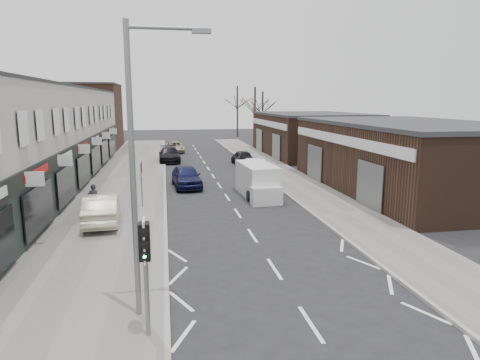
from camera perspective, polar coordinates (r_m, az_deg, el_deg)
name	(u,v)px	position (r m, az deg, el deg)	size (l,w,h in m)	color
ground	(290,292)	(14.34, 6.68, -14.67)	(160.00, 160.00, 0.00)	black
pavement_left	(129,178)	(35.06, -14.64, 0.29)	(5.50, 64.00, 0.12)	slate
pavement_right	(281,173)	(36.22, 5.47, 0.91)	(3.50, 64.00, 0.12)	slate
shop_terrace_left	(24,138)	(33.44, -26.90, 5.05)	(8.00, 41.00, 7.10)	#B9B4A8
brick_block_far	(87,117)	(58.25, -19.75, 7.88)	(8.00, 10.00, 8.00)	#4A2D20
right_unit_near	(409,158)	(31.29, 21.57, 2.75)	(10.00, 18.00, 4.50)	#392419
right_unit_far	(311,135)	(49.35, 9.40, 5.94)	(10.00, 16.00, 4.50)	#392419
tree_far_a	(255,143)	(62.05, 1.98, 4.91)	(3.60, 3.60, 8.00)	#382D26
tree_far_b	(262,139)	(68.43, 2.99, 5.43)	(3.60, 3.60, 7.50)	#382D26
tree_far_c	(237,137)	(73.70, -0.35, 5.81)	(3.60, 3.60, 8.50)	#382D26
traffic_light	(145,251)	(11.04, -12.56, -9.19)	(0.28, 0.60, 3.10)	slate
street_lamp	(139,157)	(11.72, -13.36, 3.03)	(2.23, 0.22, 8.00)	slate
warning_sign	(142,171)	(24.75, -12.97, 1.23)	(0.12, 0.80, 2.70)	slate
white_van	(258,181)	(27.57, 2.37, -0.15)	(2.13, 5.42, 2.07)	silver
sedan_on_pavement	(102,208)	(22.16, -17.93, -3.63)	(1.58, 4.52, 1.49)	#BDB597
pedestrian	(93,199)	(24.02, -18.98, -2.43)	(0.60, 0.39, 1.64)	black
parked_car_left_a	(186,176)	(30.65, -7.16, 0.50)	(1.86, 4.62, 1.57)	#121339
parked_car_left_b	(169,155)	(43.69, -9.39, 3.37)	(2.08, 5.12, 1.49)	black
parked_car_left_c	(175,147)	(51.68, -8.69, 4.36)	(2.09, 4.54, 1.26)	#B0A18D
parked_car_right_a	(254,166)	(35.85, 1.91, 1.87)	(1.46, 4.18, 1.38)	silver
parked_car_right_b	(242,157)	(41.26, 0.31, 3.05)	(1.67, 4.16, 1.42)	black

